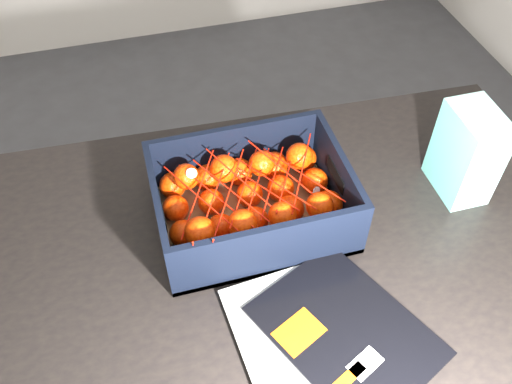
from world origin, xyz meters
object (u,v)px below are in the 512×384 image
object	(u,v)px
magazine_stack	(325,338)
produce_crate	(252,205)
table	(281,288)
retail_carton	(467,153)

from	to	relation	value
magazine_stack	produce_crate	size ratio (longest dim) A/B	0.96
produce_crate	magazine_stack	bearing A→B (deg)	-80.44
table	produce_crate	world-z (taller)	produce_crate
magazine_stack	produce_crate	xyz separation A→B (m)	(-0.05, 0.28, 0.03)
magazine_stack	produce_crate	world-z (taller)	produce_crate
magazine_stack	retail_carton	world-z (taller)	retail_carton
magazine_stack	retail_carton	size ratio (longest dim) A/B	1.83
table	retail_carton	distance (m)	0.44
retail_carton	magazine_stack	bearing A→B (deg)	-145.77
table	retail_carton	size ratio (longest dim) A/B	6.61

